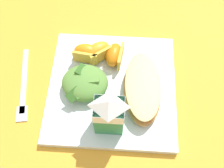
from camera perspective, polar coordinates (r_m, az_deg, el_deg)
ground at (r=0.63m, az=-0.00°, el=-1.13°), size 3.00×3.00×0.00m
white_plate at (r=0.63m, az=-0.00°, el=-0.79°), size 0.28×0.28×0.02m
cheesy_pizza_bread at (r=0.60m, az=6.21°, el=-0.84°), size 0.09×0.17×0.04m
green_salad_pile at (r=0.60m, az=-5.55°, el=0.26°), size 0.10×0.10×0.04m
milk_carton at (r=0.53m, az=-0.60°, el=-5.94°), size 0.06×0.05×0.11m
orange_wedge_front at (r=0.64m, az=0.52°, el=5.94°), size 0.04×0.06×0.04m
orange_wedge_middle at (r=0.64m, az=-2.83°, el=6.71°), size 0.07×0.06×0.04m
orange_wedge_rear at (r=0.64m, az=-5.19°, el=6.40°), size 0.06×0.04×0.04m
metal_fork at (r=0.66m, az=-17.67°, el=-1.01°), size 0.05×0.19×0.01m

